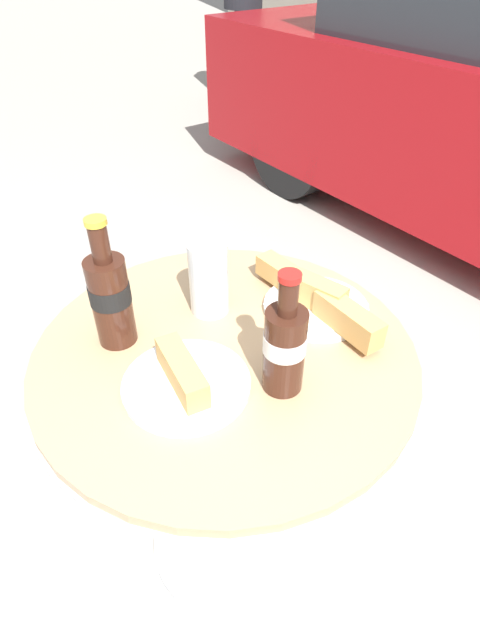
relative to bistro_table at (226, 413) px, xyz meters
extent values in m
plane|color=#A8A093|center=(0.00, 0.00, -0.53)|extent=(30.00, 30.00, 0.00)
cylinder|color=#B7B7BC|center=(0.00, 0.00, -0.52)|extent=(0.41, 0.41, 0.02)
cylinder|color=#B7B7BC|center=(0.00, 0.00, -0.17)|extent=(0.08, 0.08, 0.67)
cylinder|color=#B7B7BC|center=(0.00, 0.00, 0.15)|extent=(0.71, 0.71, 0.01)
cylinder|color=tan|center=(0.00, 0.00, 0.17)|extent=(0.70, 0.70, 0.02)
cylinder|color=#3D1E14|center=(0.13, 0.03, 0.25)|extent=(0.07, 0.07, 0.15)
cylinder|color=silver|center=(0.13, 0.03, 0.27)|extent=(0.07, 0.07, 0.03)
cylinder|color=#3D1E14|center=(0.13, 0.03, 0.36)|extent=(0.03, 0.03, 0.06)
cylinder|color=red|center=(0.13, 0.03, 0.40)|extent=(0.04, 0.04, 0.01)
cylinder|color=#3D1E14|center=(-0.14, -0.14, 0.26)|extent=(0.07, 0.07, 0.17)
cylinder|color=black|center=(-0.14, -0.14, 0.28)|extent=(0.07, 0.07, 0.04)
cylinder|color=#3D1E14|center=(-0.14, -0.14, 0.38)|extent=(0.03, 0.03, 0.07)
cylinder|color=gold|center=(-0.14, -0.14, 0.42)|extent=(0.04, 0.04, 0.01)
cylinder|color=black|center=(-0.11, 0.04, 0.24)|extent=(0.07, 0.07, 0.12)
cylinder|color=silver|center=(-0.11, 0.04, 0.25)|extent=(0.08, 0.08, 0.15)
cylinder|color=white|center=(0.01, 0.21, 0.18)|extent=(0.21, 0.21, 0.01)
cube|color=white|center=(0.01, 0.21, 0.19)|extent=(0.17, 0.17, 0.00)
cube|color=tan|center=(-0.08, 0.21, 0.21)|extent=(0.13, 0.05, 0.04)
cube|color=tan|center=(0.01, 0.21, 0.22)|extent=(0.13, 0.07, 0.06)
cube|color=tan|center=(0.10, 0.21, 0.22)|extent=(0.15, 0.05, 0.05)
cylinder|color=white|center=(0.04, -0.11, 0.18)|extent=(0.22, 0.22, 0.01)
cube|color=white|center=(0.04, -0.11, 0.19)|extent=(0.15, 0.15, 0.00)
cube|color=tan|center=(0.04, -0.11, 0.22)|extent=(0.15, 0.06, 0.05)
cylinder|color=black|center=(-1.59, 3.22, -0.22)|extent=(0.61, 0.22, 0.61)
cylinder|color=black|center=(-1.59, 1.60, -0.22)|extent=(0.61, 0.22, 0.61)
cylinder|color=black|center=(-3.38, 2.54, -0.15)|extent=(0.14, 0.14, 0.75)
cylinder|color=black|center=(-3.24, 2.44, -0.15)|extent=(0.14, 0.14, 0.75)
camera|label=1|loc=(0.57, -0.38, 0.79)|focal=28.00mm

